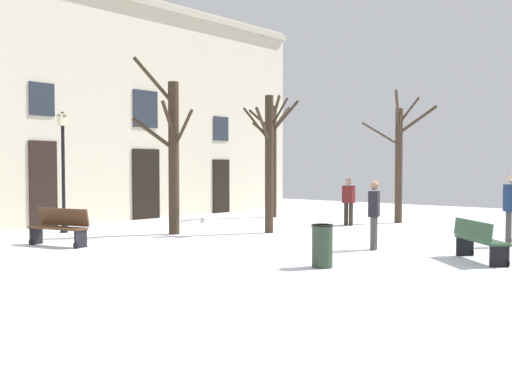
{
  "coord_description": "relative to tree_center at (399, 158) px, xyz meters",
  "views": [
    {
      "loc": [
        -11.65,
        -8.4,
        1.96
      ],
      "look_at": [
        0.0,
        1.87,
        1.3
      ],
      "focal_mm": 41.46,
      "sensor_mm": 36.0,
      "label": 1
    }
  ],
  "objects": [
    {
      "name": "person_crossing_plaza",
      "position": [
        -1.94,
        0.83,
        -1.4
      ],
      "size": [
        0.25,
        0.4,
        1.57
      ],
      "rotation": [
        0.0,
        0.0,
        4.79
      ],
      "color": "#2D271E",
      "rests_on": "ground"
    },
    {
      "name": "person_by_shop_door",
      "position": [
        -3.68,
        -5.0,
        -1.25
      ],
      "size": [
        0.43,
        0.42,
        1.79
      ],
      "rotation": [
        0.0,
        0.0,
        5.55
      ],
      "color": "#403D3A",
      "rests_on": "ground"
    },
    {
      "name": "tree_left_of_center",
      "position": [
        -7.47,
        3.29,
        0.14
      ],
      "size": [
        1.95,
        1.65,
        5.08
      ],
      "color": "#382B1E",
      "rests_on": "ground"
    },
    {
      "name": "person_strolling",
      "position": [
        -6.46,
        -2.75,
        -1.36
      ],
      "size": [
        0.43,
        0.34,
        1.63
      ],
      "rotation": [
        0.0,
        0.0,
        3.51
      ],
      "color": "#403D3A",
      "rests_on": "ground"
    },
    {
      "name": "litter_bin",
      "position": [
        -9.28,
        -3.25,
        -1.83
      ],
      "size": [
        0.43,
        0.43,
        0.84
      ],
      "color": "#2D3D2D",
      "rests_on": "ground"
    },
    {
      "name": "bench_by_litter_bin",
      "position": [
        -11.0,
        3.45,
        -1.78
      ],
      "size": [
        0.86,
        1.68,
        0.93
      ],
      "rotation": [
        0.0,
        0.0,
        4.97
      ],
      "color": "#51331E",
      "rests_on": "ground"
    },
    {
      "name": "ground_plane",
      "position": [
        -7.06,
        -1.45,
        -2.26
      ],
      "size": [
        33.34,
        33.34,
        0.0
      ],
      "primitive_type": "plane",
      "color": "white"
    },
    {
      "name": "streetlamp",
      "position": [
        -9.37,
        6.01,
        -0.05
      ],
      "size": [
        0.3,
        0.3,
        3.6
      ],
      "color": "black",
      "rests_on": "ground"
    },
    {
      "name": "tree_near_facade",
      "position": [
        -1.12,
        4.78,
        0.12
      ],
      "size": [
        2.34,
        1.63,
        4.6
      ],
      "color": "#382B1E",
      "rests_on": "ground"
    },
    {
      "name": "building_facade",
      "position": [
        -7.07,
        8.1,
        1.93
      ],
      "size": [
        20.84,
        0.6,
        8.29
      ],
      "color": "beige",
      "rests_on": "ground"
    },
    {
      "name": "tree_foreground",
      "position": [
        -5.37,
        1.42,
        -0.11
      ],
      "size": [
        1.42,
        1.39,
        4.06
      ],
      "color": "#382B1E",
      "rests_on": "ground"
    },
    {
      "name": "tree_center",
      "position": [
        0.0,
        0.0,
        0.0
      ],
      "size": [
        1.67,
        2.05,
        4.51
      ],
      "color": "#423326",
      "rests_on": "ground"
    },
    {
      "name": "bench_back_to_back_left",
      "position": [
        -6.5,
        -5.25,
        -1.81
      ],
      "size": [
        1.43,
        1.49,
        0.86
      ],
      "rotation": [
        0.0,
        0.0,
        0.82
      ],
      "color": "#2D4C33",
      "rests_on": "ground"
    }
  ]
}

